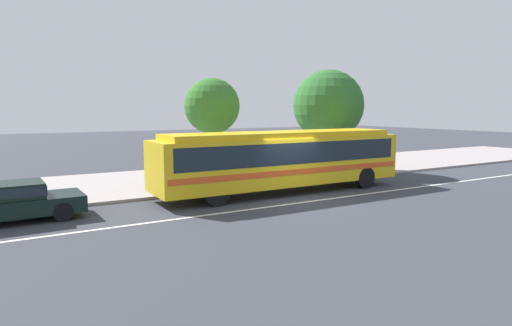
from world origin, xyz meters
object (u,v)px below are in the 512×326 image
object	(u,v)px
bus_stop_sign	(322,149)
pedestrian_waiting_near_sign	(279,162)
sedan_behind_bus	(6,201)
street_tree_near_stop	(212,107)
street_tree_mid_block	(328,105)
transit_bus	(282,157)

from	to	relation	value
bus_stop_sign	pedestrian_waiting_near_sign	bearing A→B (deg)	-177.86
sedan_behind_bus	pedestrian_waiting_near_sign	world-z (taller)	pedestrian_waiting_near_sign
sedan_behind_bus	pedestrian_waiting_near_sign	xyz separation A→B (m)	(11.78, 1.79, 0.35)
street_tree_near_stop	street_tree_mid_block	bearing A→B (deg)	1.87
bus_stop_sign	street_tree_near_stop	world-z (taller)	street_tree_near_stop
transit_bus	street_tree_near_stop	xyz separation A→B (m)	(-1.66, 3.73, 2.21)
transit_bus	street_tree_near_stop	world-z (taller)	street_tree_near_stop
transit_bus	street_tree_mid_block	world-z (taller)	street_tree_mid_block
transit_bus	bus_stop_sign	world-z (taller)	transit_bus
pedestrian_waiting_near_sign	bus_stop_sign	world-z (taller)	bus_stop_sign
sedan_behind_bus	transit_bus	bearing A→B (deg)	-1.09
pedestrian_waiting_near_sign	street_tree_near_stop	xyz separation A→B (m)	(-2.78, 1.73, 2.71)
sedan_behind_bus	street_tree_near_stop	size ratio (longest dim) A/B	0.90
street_tree_mid_block	street_tree_near_stop	bearing A→B (deg)	-178.13
street_tree_mid_block	pedestrian_waiting_near_sign	bearing A→B (deg)	-157.17
sedan_behind_bus	bus_stop_sign	distance (m)	14.74
bus_stop_sign	sedan_behind_bus	bearing A→B (deg)	-172.60
transit_bus	street_tree_mid_block	distance (m)	7.42
bus_stop_sign	street_tree_near_stop	bearing A→B (deg)	163.78
pedestrian_waiting_near_sign	bus_stop_sign	bearing A→B (deg)	2.14
transit_bus	sedan_behind_bus	bearing A→B (deg)	178.91
transit_bus	street_tree_near_stop	bearing A→B (deg)	113.96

